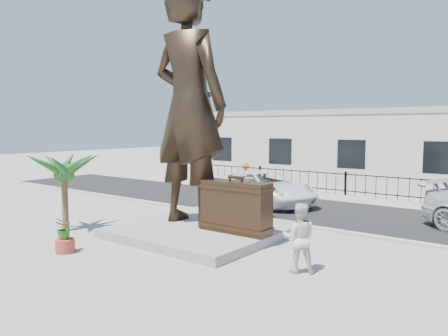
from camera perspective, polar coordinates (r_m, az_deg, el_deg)
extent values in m
plane|color=#9E9991|center=(13.85, -5.13, -10.14)|extent=(100.00, 100.00, 0.00)
cube|color=black|center=(20.31, 10.42, -5.19)|extent=(40.00, 7.00, 0.01)
cube|color=#A5A399|center=(17.32, 5.09, -6.78)|extent=(40.00, 0.25, 0.12)
cube|color=#9E9991|center=(23.89, 14.82, -3.68)|extent=(40.00, 2.50, 0.02)
cube|color=gray|center=(15.22, -2.67, -8.12)|extent=(5.20, 5.20, 0.30)
cube|color=black|center=(24.54, 15.57, -2.06)|extent=(22.00, 0.10, 1.20)
cube|color=silver|center=(28.32, 18.85, 2.07)|extent=(28.00, 7.00, 4.40)
imported|color=black|center=(15.35, -4.58, 8.13)|extent=(3.02, 1.99, 8.29)
cube|color=#332215|center=(14.15, 1.55, -5.09)|extent=(2.37, 0.77, 1.66)
imported|color=silver|center=(11.41, 9.81, -8.96)|extent=(1.08, 1.01, 1.79)
imported|color=white|center=(21.09, 5.20, -2.53)|extent=(6.22, 4.22, 1.58)
imported|color=#E0560B|center=(26.59, 2.85, -0.92)|extent=(1.09, 0.80, 1.52)
cylinder|color=#B13D2E|center=(13.92, -20.04, -9.53)|extent=(0.56, 0.56, 0.40)
imported|color=#306420|center=(13.80, -20.11, -7.42)|extent=(0.64, 0.57, 0.65)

